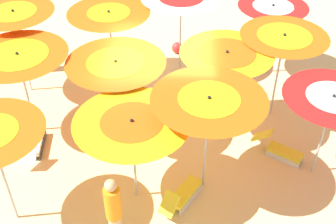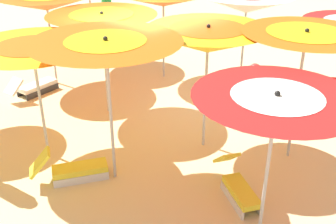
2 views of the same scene
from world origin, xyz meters
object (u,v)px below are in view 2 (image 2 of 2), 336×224
at_px(beach_umbrella_5, 247,3).
at_px(lounger_3, 238,186).
at_px(beach_umbrella_0, 275,110).
at_px(beach_umbrella_3, 106,54).
at_px(lounger_0, 34,86).
at_px(lounger_1, 331,98).
at_px(beach_ball, 255,70).
at_px(beach_umbrella_10, 46,2).
at_px(beach_umbrella_1, 306,41).
at_px(beachgoer_0, 108,19).
at_px(beach_umbrella_6, 33,54).
at_px(lounger_2, 73,169).
at_px(beach_umbrella_7, 102,23).
at_px(beach_umbrella_4, 208,40).

xyz_separation_m(beach_umbrella_5, lounger_3, (-3.69, -2.51, -1.88)).
height_order(beach_umbrella_0, beach_umbrella_3, beach_umbrella_3).
distance_m(beach_umbrella_0, lounger_0, 6.79).
bearing_deg(lounger_1, beach_umbrella_3, -51.27).
bearing_deg(lounger_3, beach_ball, 150.60).
height_order(beach_umbrella_0, beach_umbrella_5, beach_umbrella_5).
height_order(beach_umbrella_10, beach_ball, beach_umbrella_10).
bearing_deg(beach_umbrella_0, beach_ball, 33.48).
distance_m(beach_umbrella_1, beach_umbrella_10, 6.14).
xyz_separation_m(beach_umbrella_1, beachgoer_0, (1.59, 7.12, -1.17)).
relative_size(beach_umbrella_3, beach_ball, 6.98).
bearing_deg(beach_umbrella_0, beach_umbrella_3, 102.10).
height_order(beach_umbrella_6, beach_umbrella_10, beach_umbrella_10).
height_order(beach_umbrella_5, beach_umbrella_6, beach_umbrella_5).
relative_size(beach_umbrella_1, lounger_0, 1.80).
bearing_deg(lounger_1, lounger_0, -87.31).
bearing_deg(lounger_3, lounger_0, -147.93).
bearing_deg(lounger_0, lounger_2, -117.64).
xyz_separation_m(beach_umbrella_0, beach_umbrella_6, (-0.94, 3.95, 0.01)).
distance_m(beach_umbrella_1, beach_umbrella_7, 3.99).
relative_size(beach_umbrella_3, lounger_1, 2.07).
height_order(beach_umbrella_10, lounger_1, beach_umbrella_10).
bearing_deg(beach_umbrella_0, beach_umbrella_1, 18.65).
distance_m(beach_umbrella_6, beach_ball, 6.23).
height_order(beach_umbrella_10, lounger_2, beach_umbrella_10).
bearing_deg(beach_umbrella_0, beach_umbrella_10, 81.15).
relative_size(beach_umbrella_1, beach_umbrella_3, 0.97).
xyz_separation_m(beach_umbrella_3, beach_umbrella_7, (1.50, 2.02, -0.20)).
height_order(beach_umbrella_5, beach_umbrella_7, beach_umbrella_5).
xyz_separation_m(beach_umbrella_4, beach_umbrella_5, (2.84, 1.12, 0.00)).
bearing_deg(beach_umbrella_3, lounger_1, -15.86).
bearing_deg(beach_umbrella_7, beachgoer_0, 50.53).
height_order(beach_umbrella_5, lounger_1, beach_umbrella_5).
bearing_deg(lounger_0, beach_umbrella_1, -80.03).
relative_size(beach_umbrella_10, lounger_1, 1.94).
bearing_deg(beach_umbrella_1, beach_umbrella_6, 132.99).
height_order(beach_umbrella_6, lounger_0, beach_umbrella_6).
height_order(beach_umbrella_4, lounger_1, beach_umbrella_4).
xyz_separation_m(beach_umbrella_1, beach_umbrella_6, (-3.02, 3.24, -0.24)).
bearing_deg(beach_umbrella_3, beach_ball, 8.20).
relative_size(beach_umbrella_0, beach_umbrella_7, 0.98).
relative_size(beach_umbrella_3, beach_umbrella_7, 1.09).
bearing_deg(beachgoer_0, beach_umbrella_5, 73.47).
bearing_deg(beach_umbrella_1, lounger_1, 7.51).
relative_size(beach_umbrella_6, lounger_3, 1.83).
relative_size(beach_umbrella_10, lounger_0, 1.73).
height_order(beach_umbrella_3, beachgoer_0, beach_umbrella_3).
bearing_deg(beach_ball, beach_umbrella_1, -138.25).
height_order(beach_umbrella_4, beachgoer_0, beach_umbrella_4).
distance_m(lounger_0, beachgoer_0, 3.68).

